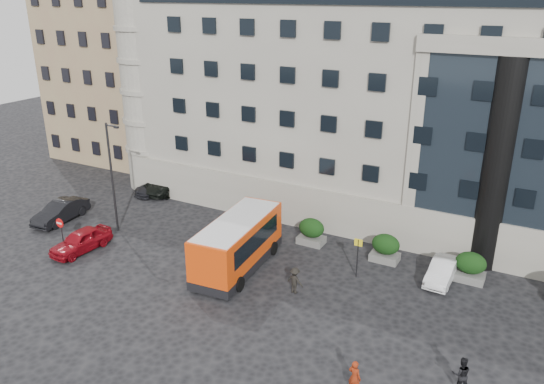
{
  "coord_description": "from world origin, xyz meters",
  "views": [
    {
      "loc": [
        14.46,
        -22.39,
        16.42
      ],
      "look_at": [
        0.31,
        3.76,
        5.0
      ],
      "focal_mm": 35.0,
      "sensor_mm": 36.0,
      "label": 1
    }
  ],
  "objects_px": {
    "white_taxi": "(442,271)",
    "hedge_c": "(385,248)",
    "hedge_b": "(311,231)",
    "hedge_d": "(470,267)",
    "parked_car_b": "(61,211)",
    "hedge_a": "(246,217)",
    "parked_car_c": "(158,185)",
    "pedestrian_a": "(354,378)",
    "no_entry_sign": "(61,228)",
    "street_lamp": "(112,174)",
    "parked_car_a": "(81,241)",
    "minibus": "(238,242)",
    "red_truck": "(179,150)",
    "pedestrian_b": "(461,374)",
    "parked_car_d": "(171,183)",
    "pedestrian_c": "(295,280)",
    "bus_stop_sign": "(358,251)"
  },
  "relations": [
    {
      "from": "white_taxi",
      "to": "hedge_c",
      "type": "bearing_deg",
      "value": 169.82
    },
    {
      "from": "hedge_b",
      "to": "hedge_d",
      "type": "xyz_separation_m",
      "value": [
        10.4,
        0.0,
        0.0
      ]
    },
    {
      "from": "parked_car_b",
      "to": "hedge_a",
      "type": "bearing_deg",
      "value": 17.7
    },
    {
      "from": "parked_car_c",
      "to": "pedestrian_a",
      "type": "xyz_separation_m",
      "value": [
        23.36,
        -15.08,
        0.19
      ]
    },
    {
      "from": "hedge_d",
      "to": "no_entry_sign",
      "type": "distance_m",
      "value": 26.15
    },
    {
      "from": "street_lamp",
      "to": "parked_car_a",
      "type": "distance_m",
      "value": 5.04
    },
    {
      "from": "hedge_a",
      "to": "minibus",
      "type": "xyz_separation_m",
      "value": [
        2.56,
        -5.27,
        0.86
      ]
    },
    {
      "from": "red_truck",
      "to": "pedestrian_b",
      "type": "relative_size",
      "value": 3.72
    },
    {
      "from": "minibus",
      "to": "parked_car_c",
      "type": "relative_size",
      "value": 1.77
    },
    {
      "from": "parked_car_b",
      "to": "parked_car_d",
      "type": "bearing_deg",
      "value": 64.45
    },
    {
      "from": "parked_car_b",
      "to": "parked_car_d",
      "type": "xyz_separation_m",
      "value": [
        3.31,
        8.95,
        -0.0
      ]
    },
    {
      "from": "parked_car_c",
      "to": "pedestrian_b",
      "type": "bearing_deg",
      "value": -15.34
    },
    {
      "from": "minibus",
      "to": "parked_car_b",
      "type": "bearing_deg",
      "value": 176.02
    },
    {
      "from": "parked_car_a",
      "to": "pedestrian_c",
      "type": "bearing_deg",
      "value": 12.17
    },
    {
      "from": "no_entry_sign",
      "to": "parked_car_d",
      "type": "relative_size",
      "value": 0.42
    },
    {
      "from": "bus_stop_sign",
      "to": "pedestrian_c",
      "type": "xyz_separation_m",
      "value": [
        -2.5,
        -3.45,
        -0.93
      ]
    },
    {
      "from": "no_entry_sign",
      "to": "parked_car_d",
      "type": "distance_m",
      "value": 12.34
    },
    {
      "from": "bus_stop_sign",
      "to": "pedestrian_c",
      "type": "distance_m",
      "value": 4.36
    },
    {
      "from": "street_lamp",
      "to": "pedestrian_b",
      "type": "distance_m",
      "value": 25.55
    },
    {
      "from": "hedge_d",
      "to": "no_entry_sign",
      "type": "bearing_deg",
      "value": -160.24
    },
    {
      "from": "hedge_d",
      "to": "pedestrian_b",
      "type": "height_order",
      "value": "hedge_d"
    },
    {
      "from": "parked_car_a",
      "to": "pedestrian_b",
      "type": "relative_size",
      "value": 2.61
    },
    {
      "from": "hedge_b",
      "to": "parked_car_a",
      "type": "xyz_separation_m",
      "value": [
        -13.08,
        -8.29,
        -0.19
      ]
    },
    {
      "from": "red_truck",
      "to": "parked_car_a",
      "type": "bearing_deg",
      "value": -66.46
    },
    {
      "from": "hedge_b",
      "to": "street_lamp",
      "type": "relative_size",
      "value": 0.23
    },
    {
      "from": "red_truck",
      "to": "parked_car_b",
      "type": "xyz_separation_m",
      "value": [
        0.39,
        -15.04,
        -0.86
      ]
    },
    {
      "from": "hedge_d",
      "to": "minibus",
      "type": "relative_size",
      "value": 0.23
    },
    {
      "from": "pedestrian_c",
      "to": "hedge_d",
      "type": "bearing_deg",
      "value": -135.86
    },
    {
      "from": "hedge_b",
      "to": "parked_car_c",
      "type": "height_order",
      "value": "hedge_b"
    },
    {
      "from": "minibus",
      "to": "pedestrian_c",
      "type": "xyz_separation_m",
      "value": [
        4.44,
        -0.98,
        -0.98
      ]
    },
    {
      "from": "parked_car_b",
      "to": "white_taxi",
      "type": "bearing_deg",
      "value": 4.58
    },
    {
      "from": "minibus",
      "to": "white_taxi",
      "type": "bearing_deg",
      "value": 16.21
    },
    {
      "from": "hedge_c",
      "to": "pedestrian_c",
      "type": "bearing_deg",
      "value": -118.54
    },
    {
      "from": "hedge_a",
      "to": "no_entry_sign",
      "type": "bearing_deg",
      "value": -135.52
    },
    {
      "from": "hedge_a",
      "to": "white_taxi",
      "type": "relative_size",
      "value": 0.48
    },
    {
      "from": "pedestrian_c",
      "to": "hedge_c",
      "type": "bearing_deg",
      "value": -110.42
    },
    {
      "from": "hedge_d",
      "to": "parked_car_b",
      "type": "bearing_deg",
      "value": -169.1
    },
    {
      "from": "hedge_c",
      "to": "red_truck",
      "type": "bearing_deg",
      "value": 158.15
    },
    {
      "from": "hedge_a",
      "to": "red_truck",
      "type": "xyz_separation_m",
      "value": [
        -13.39,
        9.54,
        0.7
      ]
    },
    {
      "from": "parked_car_b",
      "to": "pedestrian_c",
      "type": "height_order",
      "value": "pedestrian_c"
    },
    {
      "from": "hedge_d",
      "to": "pedestrian_c",
      "type": "xyz_separation_m",
      "value": [
        -8.6,
        -6.25,
        -0.13
      ]
    },
    {
      "from": "parked_car_a",
      "to": "parked_car_b",
      "type": "distance_m",
      "value": 5.83
    },
    {
      "from": "hedge_a",
      "to": "parked_car_b",
      "type": "height_order",
      "value": "hedge_a"
    },
    {
      "from": "parked_car_c",
      "to": "parked_car_d",
      "type": "distance_m",
      "value": 1.12
    },
    {
      "from": "bus_stop_sign",
      "to": "parked_car_c",
      "type": "xyz_separation_m",
      "value": [
        -20.01,
        5.51,
        -1.08
      ]
    },
    {
      "from": "minibus",
      "to": "parked_car_a",
      "type": "bearing_deg",
      "value": -168.71
    },
    {
      "from": "street_lamp",
      "to": "red_truck",
      "type": "bearing_deg",
      "value": 110.82
    },
    {
      "from": "minibus",
      "to": "pedestrian_c",
      "type": "relative_size",
      "value": 4.96
    },
    {
      "from": "minibus",
      "to": "pedestrian_b",
      "type": "xyz_separation_m",
      "value": [
        14.27,
        -4.68,
        -0.96
      ]
    },
    {
      "from": "street_lamp",
      "to": "pedestrian_a",
      "type": "xyz_separation_m",
      "value": [
        20.79,
        -7.57,
        -3.52
      ]
    }
  ]
}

